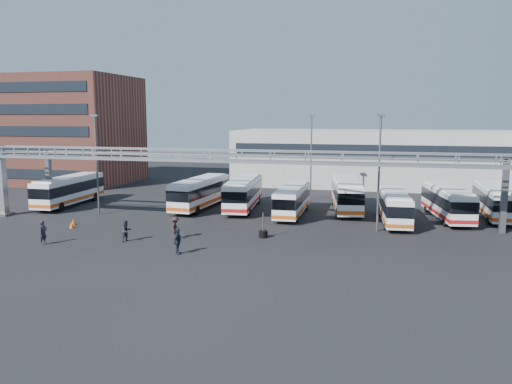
% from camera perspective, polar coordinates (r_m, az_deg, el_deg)
% --- Properties ---
extents(ground, '(140.00, 140.00, 0.00)m').
position_cam_1_polar(ground, '(40.34, -3.88, -5.74)').
color(ground, black).
rests_on(ground, ground).
extents(gantry, '(51.40, 5.15, 7.10)m').
position_cam_1_polar(gantry, '(44.93, -1.62, 2.88)').
color(gantry, gray).
rests_on(gantry, ground).
extents(apartment_building, '(18.00, 15.00, 16.00)m').
position_cam_1_polar(apartment_building, '(81.52, -20.45, 6.67)').
color(apartment_building, brown).
rests_on(apartment_building, ground).
extents(warehouse, '(42.00, 14.00, 8.00)m').
position_cam_1_polar(warehouse, '(75.37, 14.05, 3.80)').
color(warehouse, '#9E9E99').
rests_on(warehouse, ground).
extents(light_pole_left, '(0.70, 0.35, 10.21)m').
position_cam_1_polar(light_pole_left, '(53.39, -17.76, 3.62)').
color(light_pole_left, '#4C4F54').
rests_on(light_pole_left, ground).
extents(light_pole_mid, '(0.70, 0.35, 10.21)m').
position_cam_1_polar(light_pole_mid, '(44.33, 13.90, 2.84)').
color(light_pole_mid, '#4C4F54').
rests_on(light_pole_mid, ground).
extents(light_pole_back, '(0.70, 0.35, 10.21)m').
position_cam_1_polar(light_pole_back, '(59.85, 6.32, 4.48)').
color(light_pole_back, '#4C4F54').
rests_on(light_pole_back, ground).
extents(bus_0, '(2.95, 11.04, 3.33)m').
position_cam_1_polar(bus_0, '(60.16, -20.58, 0.27)').
color(bus_0, white).
rests_on(bus_0, ground).
extents(bus_3, '(3.23, 11.18, 3.35)m').
position_cam_1_polar(bus_3, '(54.82, -6.39, 0.02)').
color(bus_3, white).
rests_on(bus_3, ground).
extents(bus_4, '(3.76, 11.40, 3.40)m').
position_cam_1_polar(bus_4, '(54.06, -1.44, -0.02)').
color(bus_4, white).
rests_on(bus_4, ground).
extents(bus_5, '(2.47, 10.04, 3.04)m').
position_cam_1_polar(bus_5, '(50.82, 4.17, -0.82)').
color(bus_5, white).
rests_on(bus_5, ground).
extents(bus_6, '(4.22, 11.54, 3.43)m').
position_cam_1_polar(bus_6, '(53.88, 10.32, -0.17)').
color(bus_6, white).
rests_on(bus_6, ground).
extents(bus_7, '(3.13, 10.12, 3.03)m').
position_cam_1_polar(bus_7, '(48.81, 15.52, -1.51)').
color(bus_7, white).
rests_on(bus_7, ground).
extents(bus_8, '(4.15, 10.85, 3.22)m').
position_cam_1_polar(bus_8, '(52.25, 21.01, -1.01)').
color(bus_8, white).
rests_on(bus_8, ground).
extents(bus_9, '(2.51, 10.65, 3.23)m').
position_cam_1_polar(bus_9, '(54.77, 25.63, -0.85)').
color(bus_9, white).
rests_on(bus_9, ground).
extents(pedestrian_a, '(0.52, 0.74, 1.93)m').
position_cam_1_polar(pedestrian_a, '(42.73, -23.15, -4.29)').
color(pedestrian_a, black).
rests_on(pedestrian_a, ground).
extents(pedestrian_b, '(0.98, 1.06, 1.75)m').
position_cam_1_polar(pedestrian_b, '(41.60, -14.58, -4.33)').
color(pedestrian_b, '#24212E').
rests_on(pedestrian_b, ground).
extents(pedestrian_c, '(0.77, 1.25, 1.86)m').
position_cam_1_polar(pedestrian_c, '(41.69, -9.20, -4.05)').
color(pedestrian_c, black).
rests_on(pedestrian_c, ground).
extents(pedestrian_d, '(0.47, 1.12, 1.91)m').
position_cam_1_polar(pedestrian_d, '(37.04, -8.94, -5.61)').
color(pedestrian_d, '#19212D').
rests_on(pedestrian_d, ground).
extents(cone_left, '(0.46, 0.46, 0.64)m').
position_cam_1_polar(cone_left, '(48.16, -20.33, -3.52)').
color(cone_left, '#D2560B').
rests_on(cone_left, ground).
extents(cone_right, '(0.48, 0.48, 0.62)m').
position_cam_1_polar(cone_right, '(49.54, -20.15, -3.19)').
color(cone_right, '#D2560B').
rests_on(cone_right, ground).
extents(tire_stack, '(0.74, 0.74, 2.12)m').
position_cam_1_polar(tire_stack, '(41.69, 0.81, -4.75)').
color(tire_stack, black).
rests_on(tire_stack, ground).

